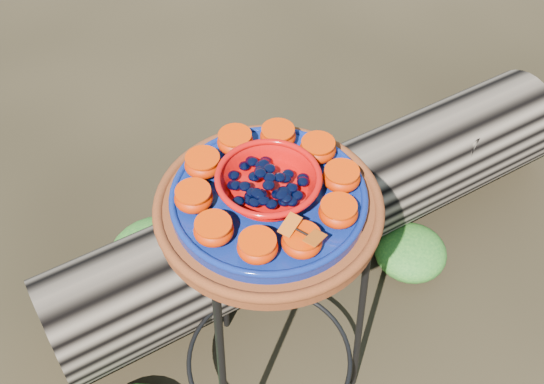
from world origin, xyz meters
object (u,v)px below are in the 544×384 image
terracotta_saucer (269,209)px  red_bowl (268,185)px  plant_stand (269,315)px  cobalt_plate (269,199)px  driftwood_log (319,209)px

terracotta_saucer → red_bowl: 0.06m
plant_stand → red_bowl: (0.00, 0.00, 0.43)m
red_bowl → plant_stand: bearing=0.0°
cobalt_plate → driftwood_log: cobalt_plate is taller
cobalt_plate → driftwood_log: size_ratio=0.22×
driftwood_log → red_bowl: bearing=-140.1°
terracotta_saucer → cobalt_plate: 0.03m
driftwood_log → plant_stand: bearing=-140.1°
plant_stand → terracotta_saucer: terracotta_saucer is taller
terracotta_saucer → cobalt_plate: size_ratio=1.17×
plant_stand → red_bowl: bearing=0.0°
cobalt_plate → driftwood_log: (0.38, 0.32, -0.59)m
cobalt_plate → terracotta_saucer: bearing=0.0°
red_bowl → cobalt_plate: bearing=0.0°
plant_stand → terracotta_saucer: (0.00, 0.00, 0.37)m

